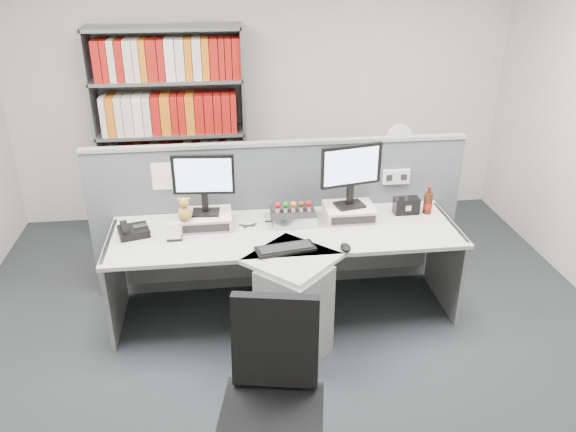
{
  "coord_description": "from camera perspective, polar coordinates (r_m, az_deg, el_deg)",
  "views": [
    {
      "loc": [
        -0.44,
        -2.94,
        2.64
      ],
      "look_at": [
        0.0,
        0.65,
        0.92
      ],
      "focal_mm": 35.61,
      "sensor_mm": 36.0,
      "label": 1
    }
  ],
  "objects": [
    {
      "name": "ground",
      "position": [
        3.97,
        1.2,
        -16.18
      ],
      "size": [
        5.5,
        5.5,
        0.0
      ],
      "primitive_type": "plane",
      "color": "#2C2F33",
      "rests_on": "ground"
    },
    {
      "name": "room_shell",
      "position": [
        3.09,
        1.5,
        9.5
      ],
      "size": [
        5.04,
        5.54,
        2.72
      ],
      "color": "beige",
      "rests_on": "ground"
    },
    {
      "name": "partition",
      "position": [
        4.66,
        -0.85,
        0.12
      ],
      "size": [
        3.0,
        0.08,
        1.27
      ],
      "color": "#555960",
      "rests_on": "ground"
    },
    {
      "name": "desk",
      "position": [
        4.18,
        0.09,
        -6.08
      ],
      "size": [
        2.6,
        1.2,
        0.72
      ],
      "color": "#B5B4AE",
      "rests_on": "ground"
    },
    {
      "name": "monitor_riser_left",
      "position": [
        4.34,
        -8.17,
        -0.36
      ],
      "size": [
        0.38,
        0.31,
        0.1
      ],
      "color": "beige",
      "rests_on": "desk"
    },
    {
      "name": "monitor_riser_right",
      "position": [
        4.45,
        6.13,
        0.4
      ],
      "size": [
        0.38,
        0.31,
        0.1
      ],
      "color": "beige",
      "rests_on": "desk"
    },
    {
      "name": "monitor_left",
      "position": [
        4.21,
        -8.43,
        3.65
      ],
      "size": [
        0.45,
        0.16,
        0.46
      ],
      "color": "black",
      "rests_on": "monitor_riser_left"
    },
    {
      "name": "monitor_right",
      "position": [
        4.31,
        6.33,
        4.54
      ],
      "size": [
        0.48,
        0.2,
        0.49
      ],
      "color": "black",
      "rests_on": "monitor_riser_right"
    },
    {
      "name": "desktop_pc",
      "position": [
        4.37,
        0.5,
        0.02
      ],
      "size": [
        0.33,
        0.3,
        0.09
      ],
      "color": "black",
      "rests_on": "desk"
    },
    {
      "name": "figurines",
      "position": [
        4.32,
        0.54,
        1.07
      ],
      "size": [
        0.29,
        0.05,
        0.09
      ],
      "color": "beige",
      "rests_on": "desktop_pc"
    },
    {
      "name": "keyboard",
      "position": [
        3.97,
        -0.27,
        -3.29
      ],
      "size": [
        0.43,
        0.23,
        0.03
      ],
      "color": "black",
      "rests_on": "desk"
    },
    {
      "name": "mouse",
      "position": [
        3.99,
        5.77,
        -3.14
      ],
      "size": [
        0.07,
        0.12,
        0.04
      ],
      "primitive_type": "ellipsoid",
      "color": "black",
      "rests_on": "desk"
    },
    {
      "name": "desk_phone",
      "position": [
        4.32,
        -15.23,
        -1.44
      ],
      "size": [
        0.26,
        0.24,
        0.09
      ],
      "color": "black",
      "rests_on": "desk"
    },
    {
      "name": "desk_calendar",
      "position": [
        4.17,
        -11.3,
        -1.66
      ],
      "size": [
        0.11,
        0.08,
        0.13
      ],
      "color": "black",
      "rests_on": "desk"
    },
    {
      "name": "plush_toy",
      "position": [
        4.21,
        -10.29,
        0.53
      ],
      "size": [
        0.11,
        0.11,
        0.18
      ],
      "color": "olive",
      "rests_on": "monitor_riser_left"
    },
    {
      "name": "speaker",
      "position": [
        4.59,
        11.72,
        1.03
      ],
      "size": [
        0.19,
        0.11,
        0.13
      ],
      "primitive_type": "cube",
      "color": "black",
      "rests_on": "desk"
    },
    {
      "name": "cola_bottle",
      "position": [
        4.62,
        13.8,
        1.26
      ],
      "size": [
        0.07,
        0.07,
        0.23
      ],
      "color": "#3F190A",
      "rests_on": "desk"
    },
    {
      "name": "shelving_unit",
      "position": [
        5.65,
        -11.47,
        7.79
      ],
      "size": [
        1.41,
        0.4,
        2.0
      ],
      "color": "slate",
      "rests_on": "ground"
    },
    {
      "name": "filing_cabinet",
      "position": [
        5.68,
        10.4,
        1.21
      ],
      "size": [
        0.45,
        0.61,
        0.7
      ],
      "color": "slate",
      "rests_on": "ground"
    },
    {
      "name": "desk_fan",
      "position": [
        5.46,
        10.92,
        7.3
      ],
      "size": [
        0.27,
        0.16,
        0.45
      ],
      "color": "white",
      "rests_on": "filing_cabinet"
    },
    {
      "name": "office_chair",
      "position": [
        3.01,
        -1.51,
        -17.92
      ],
      "size": [
        0.71,
        0.7,
        1.07
      ],
      "color": "silver",
      "rests_on": "ground"
    }
  ]
}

